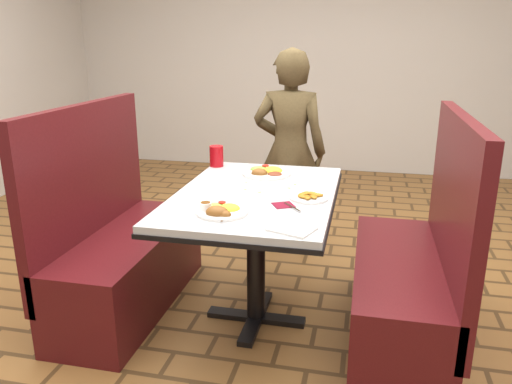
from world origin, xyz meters
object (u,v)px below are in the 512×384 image
at_px(dining_table, 256,210).
at_px(booth_bench_left, 121,253).
at_px(red_tumbler, 216,156).
at_px(plantain_plate, 309,197).
at_px(far_dinner_plate, 267,170).
at_px(booth_bench_right, 409,281).
at_px(diner_person, 289,152).
at_px(near_dinner_plate, 221,208).

xyz_separation_m(dining_table, booth_bench_left, (-0.80, 0.00, -0.32)).
bearing_deg(booth_bench_left, red_tumbler, 47.84).
xyz_separation_m(dining_table, plantain_plate, (0.28, -0.06, 0.11)).
xyz_separation_m(far_dinner_plate, red_tumbler, (-0.34, 0.13, 0.04)).
bearing_deg(far_dinner_plate, booth_bench_right, -23.37).
distance_m(dining_table, booth_bench_left, 0.86).
bearing_deg(red_tumbler, booth_bench_right, -22.68).
bearing_deg(diner_person, far_dinner_plate, 88.66).
bearing_deg(dining_table, near_dinner_plate, -102.90).
xyz_separation_m(dining_table, diner_person, (0.00, 1.09, 0.07)).
xyz_separation_m(booth_bench_right, near_dinner_plate, (-0.88, -0.36, 0.45)).
height_order(booth_bench_right, far_dinner_plate, booth_bench_right).
relative_size(booth_bench_right, diner_person, 0.82).
relative_size(far_dinner_plate, plantain_plate, 1.47).
height_order(booth_bench_left, diner_person, diner_person).
bearing_deg(far_dinner_plate, plantain_plate, -54.22).
distance_m(dining_table, plantain_plate, 0.31).
height_order(dining_table, far_dinner_plate, far_dinner_plate).
bearing_deg(dining_table, plantain_plate, -12.00).
distance_m(diner_person, plantain_plate, 1.18).
distance_m(booth_bench_left, far_dinner_plate, 0.97).
distance_m(booth_bench_right, far_dinner_plate, 0.99).
bearing_deg(booth_bench_right, far_dinner_plate, 156.63).
bearing_deg(near_dinner_plate, far_dinner_plate, 84.60).
bearing_deg(far_dinner_plate, dining_table, -87.51).
distance_m(dining_table, red_tumbler, 0.62).
height_order(diner_person, far_dinner_plate, diner_person).
bearing_deg(diner_person, near_dinner_plate, 86.73).
height_order(booth_bench_left, far_dinner_plate, booth_bench_left).
bearing_deg(booth_bench_right, plantain_plate, -173.41).
distance_m(booth_bench_left, plantain_plate, 1.16).
height_order(booth_bench_left, near_dinner_plate, booth_bench_left).
relative_size(dining_table, plantain_plate, 6.36).
xyz_separation_m(booth_bench_right, red_tumbler, (-1.16, 0.48, 0.48)).
height_order(diner_person, red_tumbler, diner_person).
bearing_deg(diner_person, red_tumbler, 59.08).
bearing_deg(far_dinner_plate, diner_person, 88.51).
bearing_deg(dining_table, far_dinner_plate, 92.49).
relative_size(near_dinner_plate, red_tumbler, 1.86).
height_order(diner_person, near_dinner_plate, diner_person).
bearing_deg(booth_bench_right, diner_person, 126.13).
bearing_deg(dining_table, booth_bench_right, 0.00).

